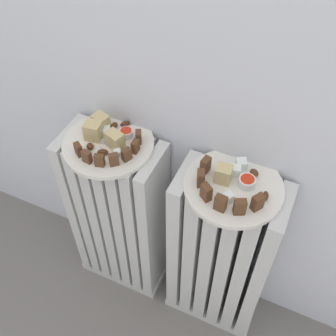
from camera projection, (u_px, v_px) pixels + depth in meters
radiator_left at (120, 217)px, 1.36m from camera, size 0.31×0.16×0.67m
radiator_right at (220, 257)px, 1.26m from camera, size 0.31×0.16×0.67m
plate_left at (108, 144)px, 1.10m from camera, size 0.25×0.25×0.01m
plate_right at (234, 187)px, 1.00m from camera, size 0.25×0.25×0.01m
dark_cake_slice_left_0 at (78, 149)px, 1.05m from camera, size 0.03×0.03×0.04m
dark_cake_slice_left_1 at (87, 157)px, 1.04m from camera, size 0.03×0.02×0.04m
dark_cake_slice_left_2 at (99, 160)px, 1.03m from camera, size 0.03×0.02×0.04m
dark_cake_slice_left_3 at (114, 160)px, 1.03m from camera, size 0.03×0.03×0.04m
dark_cake_slice_left_4 at (127, 155)px, 1.04m from camera, size 0.02×0.03×0.04m
dark_cake_slice_left_5 at (135, 146)px, 1.06m from camera, size 0.02×0.02×0.04m
dark_cake_slice_left_6 at (139, 137)px, 1.08m from camera, size 0.02×0.03×0.04m
marble_cake_slice_left_0 at (93, 131)px, 1.09m from camera, size 0.05×0.05×0.05m
marble_cake_slice_left_1 at (101, 122)px, 1.12m from camera, size 0.05×0.04×0.04m
marble_cake_slice_left_2 at (115, 140)px, 1.07m from camera, size 0.05×0.05×0.05m
turkish_delight_left_0 at (106, 131)px, 1.11m from camera, size 0.03×0.03×0.02m
turkish_delight_left_1 at (118, 153)px, 1.06m from camera, size 0.03×0.03×0.02m
medjool_date_left_0 at (114, 125)px, 1.13m from camera, size 0.02×0.03×0.02m
medjool_date_left_1 at (103, 152)px, 1.06m from camera, size 0.03×0.03×0.02m
medjool_date_left_2 at (90, 146)px, 1.07m from camera, size 0.03×0.03×0.02m
medjool_date_left_3 at (125, 124)px, 1.13m from camera, size 0.03×0.03×0.02m
jam_bowl_left at (126, 133)px, 1.10m from camera, size 0.04×0.04×0.02m
dark_cake_slice_right_0 at (205, 165)px, 1.01m from camera, size 0.02×0.03×0.04m
dark_cake_slice_right_1 at (201, 178)px, 0.98m from camera, size 0.03×0.03×0.04m
dark_cake_slice_right_2 at (206, 192)px, 0.95m from camera, size 0.03×0.03×0.04m
dark_cake_slice_right_3 at (221, 203)px, 0.93m from camera, size 0.03×0.02×0.04m
dark_cake_slice_right_4 at (240, 207)px, 0.93m from camera, size 0.03×0.03×0.04m
dark_cake_slice_right_5 at (258, 202)px, 0.94m from camera, size 0.03×0.03×0.04m
marble_cake_slice_right_0 at (223, 174)px, 0.99m from camera, size 0.04×0.04×0.05m
turkish_delight_right_0 at (236, 170)px, 1.01m from camera, size 0.03×0.03×0.02m
turkish_delight_right_1 at (241, 164)px, 1.03m from camera, size 0.03×0.03×0.03m
turkish_delight_right_2 at (228, 197)px, 0.96m from camera, size 0.03×0.03×0.02m
medjool_date_right_0 at (254, 173)px, 1.01m from camera, size 0.03×0.03×0.02m
medjool_date_right_1 at (265, 196)px, 0.96m from camera, size 0.02×0.03×0.02m
jam_bowl_right at (247, 182)px, 0.99m from camera, size 0.04×0.04×0.02m
fork at (100, 149)px, 1.08m from camera, size 0.04×0.10×0.00m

